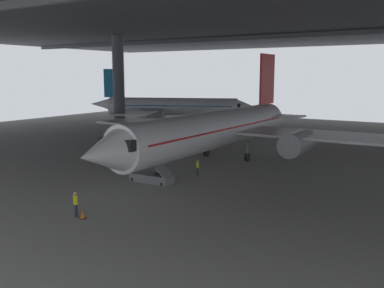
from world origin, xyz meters
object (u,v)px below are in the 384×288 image
Objects in this scene: baggage_tug at (214,142)px; airplane_main at (217,129)px; boarding_stairs at (151,173)px; airplane_distant at (169,107)px; crew_worker_near_nose at (76,202)px; crew_worker_by_stairs at (198,167)px; traffic_cone_orange at (83,214)px.

airplane_main is at bearing -59.23° from baggage_tug.
airplane_distant reaches higher than boarding_stairs.
baggage_tug is (20.07, -18.96, -2.70)m from airplane_distant.
crew_worker_near_nose is (1.51, -10.10, 0.22)m from boarding_stairs.
traffic_cone_orange is (-0.22, -13.97, -0.61)m from crew_worker_by_stairs.
airplane_main is 62.84× the size of traffic_cone_orange.
boarding_stairs is 45.44m from airplane_distant.
crew_worker_by_stairs is (0.91, 13.90, -0.05)m from crew_worker_near_nose.
airplane_distant is at bearing 118.34° from crew_worker_near_nose.
boarding_stairs reaches higher than baggage_tug.
airplane_distant is (-25.28, 27.72, -0.28)m from airplane_main.
boarding_stairs is 7.87× the size of traffic_cone_orange.
crew_worker_near_nose is 2.79× the size of traffic_cone_orange.
airplane_distant is at bearing 136.63° from baggage_tug.
airplane_main reaches higher than traffic_cone_orange.
traffic_cone_orange is (1.44, -20.63, -3.22)m from airplane_main.
traffic_cone_orange is at bearing -86.02° from airplane_main.
baggage_tug is at bearing 102.76° from traffic_cone_orange.
crew_worker_by_stairs is 16.89m from baggage_tug.
crew_worker_near_nose reaches higher than baggage_tug.
airplane_distant is at bearing 132.37° from airplane_main.
baggage_tug is at bearing 120.77° from airplane_main.
crew_worker_near_nose is at bearing 173.95° from traffic_cone_orange.
crew_worker_by_stairs is (2.42, 3.80, 0.17)m from boarding_stairs.
airplane_distant is at bearing 128.09° from crew_worker_by_stairs.
crew_worker_near_nose is (0.75, -20.55, -2.56)m from airplane_main.
airplane_main is 15.80× the size of baggage_tug.
airplane_main reaches higher than baggage_tug.
airplane_main is at bearing 93.98° from traffic_cone_orange.
airplane_distant is 51.44× the size of traffic_cone_orange.
crew_worker_by_stairs is at bearing -76.01° from airplane_main.
crew_worker_by_stairs reaches higher than traffic_cone_orange.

